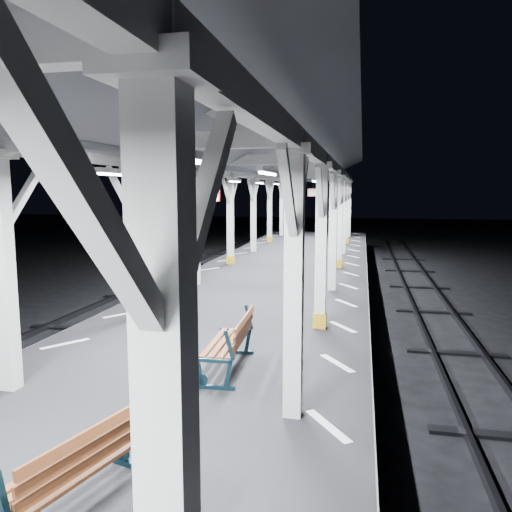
% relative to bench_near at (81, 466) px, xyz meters
% --- Properties ---
extents(ground, '(120.00, 120.00, 0.00)m').
position_rel_bench_near_xyz_m(ground, '(-0.52, 4.33, -1.48)').
color(ground, black).
rests_on(ground, ground).
extents(platform, '(6.00, 50.00, 1.00)m').
position_rel_bench_near_xyz_m(platform, '(-0.52, 4.33, -0.98)').
color(platform, black).
rests_on(platform, ground).
extents(hazard_stripes_left, '(1.00, 48.00, 0.01)m').
position_rel_bench_near_xyz_m(hazard_stripes_left, '(-2.97, 4.33, -0.47)').
color(hazard_stripes_left, silver).
rests_on(hazard_stripes_left, platform).
extents(hazard_stripes_right, '(1.00, 48.00, 0.01)m').
position_rel_bench_near_xyz_m(hazard_stripes_right, '(1.93, 4.33, -0.47)').
color(hazard_stripes_right, silver).
rests_on(hazard_stripes_right, platform).
extents(track_right, '(2.20, 60.00, 0.16)m').
position_rel_bench_near_xyz_m(track_right, '(4.48, 4.33, -1.40)').
color(track_right, '#2D2D33').
rests_on(track_right, ground).
extents(canopy, '(5.40, 49.00, 4.65)m').
position_rel_bench_near_xyz_m(canopy, '(-0.52, 4.32, 3.08)').
color(canopy, beige).
rests_on(canopy, platform).
extents(bench_near, '(1.02, 1.76, 0.90)m').
position_rel_bench_near_xyz_m(bench_near, '(0.00, 0.00, 0.00)').
color(bench_near, black).
rests_on(bench_near, platform).
extents(bench_mid, '(0.68, 1.64, 0.88)m').
position_rel_bench_near_xyz_m(bench_mid, '(0.35, 3.69, -0.01)').
color(bench_mid, black).
rests_on(bench_mid, platform).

